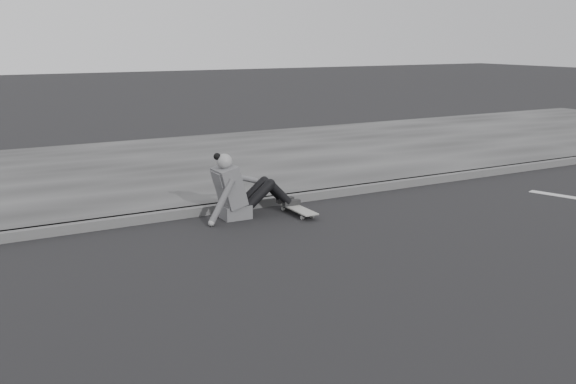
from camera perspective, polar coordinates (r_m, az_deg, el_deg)
ground at (r=7.94m, az=17.47°, el=-3.87°), size 80.00×80.00×0.00m
curb at (r=9.80m, az=6.65°, el=0.29°), size 24.00×0.16×0.12m
sidewalk at (r=12.33m, az=-1.49°, el=3.11°), size 24.00×6.00×0.12m
skateboard at (r=8.54m, az=0.84°, el=-1.53°), size 0.20×0.78×0.09m
seated_woman at (r=8.36m, az=-4.37°, el=0.15°), size 1.38×0.46×0.88m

